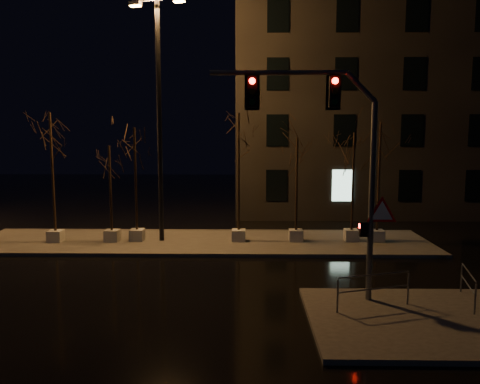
{
  "coord_description": "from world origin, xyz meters",
  "views": [
    {
      "loc": [
        2.27,
        -16.2,
        5.29
      ],
      "look_at": [
        1.92,
        3.83,
        2.8
      ],
      "focal_mm": 35.0,
      "sensor_mm": 36.0,
      "label": 1
    }
  ],
  "objects": [
    {
      "name": "median",
      "position": [
        0.0,
        6.0,
        0.07
      ],
      "size": [
        22.0,
        5.0,
        0.15
      ],
      "primitive_type": "cube",
      "color": "#3F3D38",
      "rests_on": "ground"
    },
    {
      "name": "streetlight_main",
      "position": [
        -1.93,
        6.02,
        6.69
      ],
      "size": [
        2.78,
        1.14,
        11.33
      ],
      "rotation": [
        0.0,
        0.0,
        -0.3
      ],
      "color": "black",
      "rests_on": "median"
    },
    {
      "name": "tree_1",
      "position": [
        -4.3,
        5.79,
        3.73
      ],
      "size": [
        1.8,
        1.8,
        4.72
      ],
      "color": "#B5B4A9",
      "rests_on": "median"
    },
    {
      "name": "tree_5",
      "position": [
        7.28,
        6.1,
        4.21
      ],
      "size": [
        1.8,
        1.8,
        5.35
      ],
      "color": "#B5B4A9",
      "rests_on": "median"
    },
    {
      "name": "tree_6",
      "position": [
        8.47,
        6.01,
        4.59
      ],
      "size": [
        1.8,
        1.8,
        5.85
      ],
      "color": "#B5B4A9",
      "rests_on": "median"
    },
    {
      "name": "guard_rail_a",
      "position": [
        5.99,
        -2.79,
        0.83
      ],
      "size": [
        2.32,
        0.78,
        1.05
      ],
      "rotation": [
        0.0,
        0.0,
        0.31
      ],
      "color": "#55585D",
      "rests_on": "sidewalk_corner"
    },
    {
      "name": "ground",
      "position": [
        0.0,
        0.0,
        0.0
      ],
      "size": [
        90.0,
        90.0,
        0.0
      ],
      "primitive_type": "plane",
      "color": "black",
      "rests_on": "ground"
    },
    {
      "name": "sidewalk_corner",
      "position": [
        7.5,
        -3.5,
        0.07
      ],
      "size": [
        7.0,
        5.0,
        0.15
      ],
      "primitive_type": "cube",
      "color": "#3F3D38",
      "rests_on": "ground"
    },
    {
      "name": "tree_0",
      "position": [
        -6.97,
        5.63,
        4.94
      ],
      "size": [
        1.8,
        1.8,
        6.31
      ],
      "color": "#B5B4A9",
      "rests_on": "median"
    },
    {
      "name": "tree_2",
      "position": [
        -3.12,
        5.96,
        4.4
      ],
      "size": [
        1.8,
        1.8,
        5.6
      ],
      "color": "#B5B4A9",
      "rests_on": "median"
    },
    {
      "name": "tree_4",
      "position": [
        4.58,
        6.0,
        4.03
      ],
      "size": [
        1.8,
        1.8,
        5.12
      ],
      "color": "#B5B4A9",
      "rests_on": "median"
    },
    {
      "name": "guard_rail_b",
      "position": [
        9.01,
        -2.24,
        0.78
      ],
      "size": [
        0.53,
        2.0,
        0.97
      ],
      "rotation": [
        0.0,
        0.0,
        1.33
      ],
      "color": "#55585D",
      "rests_on": "sidewalk_corner"
    },
    {
      "name": "traffic_signal_mast",
      "position": [
        4.9,
        -2.02,
        4.76
      ],
      "size": [
        5.75,
        0.24,
        7.02
      ],
      "rotation": [
        0.0,
        0.0,
        -0.0
      ],
      "color": "#55585D",
      "rests_on": "sidewalk_corner"
    },
    {
      "name": "building",
      "position": [
        14.0,
        18.0,
        7.5
      ],
      "size": [
        25.0,
        12.0,
        15.0
      ],
      "primitive_type": "cube",
      "color": "black",
      "rests_on": "ground"
    },
    {
      "name": "tree_3",
      "position": [
        1.81,
        5.95,
        4.91
      ],
      "size": [
        1.8,
        1.8,
        6.28
      ],
      "color": "#B5B4A9",
      "rests_on": "median"
    }
  ]
}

